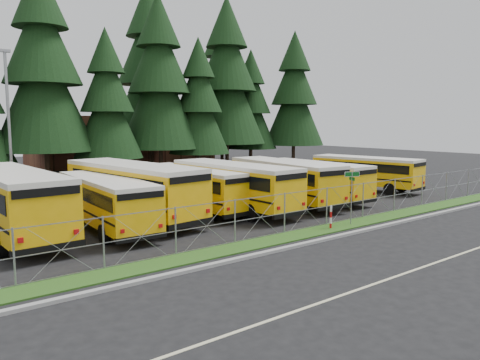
% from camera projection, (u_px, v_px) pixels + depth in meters
% --- Properties ---
extents(ground, '(120.00, 120.00, 0.00)m').
position_uv_depth(ground, '(325.00, 220.00, 25.79)').
color(ground, black).
rests_on(ground, ground).
extents(curb, '(50.00, 0.25, 0.12)m').
position_uv_depth(curb, '(372.00, 229.00, 23.35)').
color(curb, gray).
rests_on(curb, ground).
extents(grass_verge, '(50.00, 1.40, 0.06)m').
position_uv_depth(grass_verge, '(349.00, 224.00, 24.45)').
color(grass_verge, '#214513').
rests_on(grass_verge, ground).
extents(road_lane_line, '(50.00, 0.12, 0.01)m').
position_uv_depth(road_lane_line, '(469.00, 251.00, 19.53)').
color(road_lane_line, beige).
rests_on(road_lane_line, ground).
extents(chainlink_fence, '(44.00, 0.10, 2.00)m').
position_uv_depth(chainlink_fence, '(339.00, 204.00, 24.88)').
color(chainlink_fence, gray).
rests_on(chainlink_fence, ground).
extents(brick_building, '(22.00, 10.00, 6.00)m').
position_uv_depth(brick_building, '(123.00, 140.00, 60.37)').
color(brick_building, brown).
rests_on(brick_building, ground).
extents(bus_0, '(3.27, 12.11, 3.15)m').
position_uv_depth(bus_0, '(9.00, 203.00, 21.83)').
color(bus_0, '#E3A607').
rests_on(bus_0, ground).
extents(bus_1, '(2.83, 10.12, 2.63)m').
position_uv_depth(bus_1, '(104.00, 203.00, 23.39)').
color(bus_1, '#E3A607').
rests_on(bus_1, ground).
extents(bus_2, '(4.22, 12.08, 3.10)m').
position_uv_depth(bus_2, '(129.00, 191.00, 25.76)').
color(bus_2, '#E3A607').
rests_on(bus_2, ground).
extents(bus_3, '(2.99, 10.19, 2.64)m').
position_uv_depth(bus_3, '(190.00, 190.00, 28.01)').
color(bus_3, '#E3A607').
rests_on(bus_3, ground).
extents(bus_4, '(3.07, 11.12, 2.89)m').
position_uv_depth(bus_4, '(230.00, 187.00, 28.20)').
color(bus_4, '#E3A607').
rests_on(bus_4, ground).
extents(bus_5, '(3.60, 11.01, 2.83)m').
position_uv_depth(bus_5, '(281.00, 182.00, 30.64)').
color(bus_5, '#E3A607').
rests_on(bus_5, ground).
extents(bus_6, '(2.44, 10.03, 2.62)m').
position_uv_depth(bus_6, '(311.00, 181.00, 32.24)').
color(bus_6, '#E3A607').
rests_on(bus_6, ground).
extents(bus_east, '(3.87, 10.21, 2.61)m').
position_uv_depth(bus_east, '(362.00, 173.00, 36.83)').
color(bus_east, '#E3A607').
rests_on(bus_east, ground).
extents(street_sign, '(0.78, 0.52, 2.81)m').
position_uv_depth(street_sign, '(352.00, 187.00, 24.18)').
color(street_sign, gray).
rests_on(street_sign, ground).
extents(striped_bollard, '(0.11, 0.11, 1.20)m').
position_uv_depth(striped_bollard, '(331.00, 217.00, 23.41)').
color(striped_bollard, '#B20C0C').
rests_on(striped_bollard, ground).
extents(light_standard, '(0.70, 0.35, 10.14)m').
position_uv_depth(light_standard, '(9.00, 120.00, 31.65)').
color(light_standard, gray).
rests_on(light_standard, ground).
extents(conifer_3, '(8.55, 8.55, 18.91)m').
position_uv_depth(conifer_3, '(43.00, 74.00, 40.28)').
color(conifer_3, black).
rests_on(conifer_3, ground).
extents(conifer_4, '(6.23, 6.23, 13.78)m').
position_uv_depth(conifer_4, '(107.00, 105.00, 42.45)').
color(conifer_4, black).
rests_on(conifer_4, ground).
extents(conifer_5, '(8.16, 8.16, 18.04)m').
position_uv_depth(conifer_5, '(159.00, 85.00, 46.71)').
color(conifer_5, black).
rests_on(conifer_5, ground).
extents(conifer_6, '(6.30, 6.30, 13.93)m').
position_uv_depth(conifer_6, '(199.00, 106.00, 48.23)').
color(conifer_6, black).
rests_on(conifer_6, ground).
extents(conifer_7, '(8.77, 8.77, 19.40)m').
position_uv_depth(conifer_7, '(227.00, 83.00, 53.23)').
color(conifer_7, black).
rests_on(conifer_7, ground).
extents(conifer_8, '(6.34, 6.34, 14.02)m').
position_uv_depth(conifer_8, '(251.00, 108.00, 56.98)').
color(conifer_8, black).
rests_on(conifer_8, ground).
extents(conifer_9, '(7.46, 7.46, 16.50)m').
position_uv_depth(conifer_9, '(294.00, 98.00, 58.46)').
color(conifer_9, black).
rests_on(conifer_9, ground).
extents(conifer_11, '(7.14, 7.14, 15.79)m').
position_uv_depth(conifer_11, '(43.00, 97.00, 49.00)').
color(conifer_11, black).
rests_on(conifer_11, ground).
extents(conifer_12, '(9.45, 9.45, 20.89)m').
position_uv_depth(conifer_12, '(150.00, 76.00, 52.46)').
color(conifer_12, black).
rests_on(conifer_12, ground).
extents(conifer_13, '(8.74, 8.74, 19.32)m').
position_uv_depth(conifer_13, '(222.00, 88.00, 60.73)').
color(conifer_13, black).
rests_on(conifer_13, ground).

